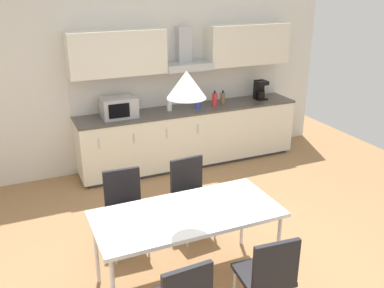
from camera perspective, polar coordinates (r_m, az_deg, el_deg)
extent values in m
cube|color=#9E754C|center=(4.49, 1.97, -15.73)|extent=(8.07, 8.06, 0.02)
cube|color=silver|center=(6.29, -8.82, 9.32)|extent=(6.46, 0.10, 2.83)
cube|color=#333333|center=(6.67, -0.31, -2.27)|extent=(3.22, 0.54, 0.05)
cube|color=silver|center=(6.51, -0.32, 1.17)|extent=(3.36, 0.59, 0.80)
cube|color=#4C4742|center=(6.38, -0.32, 4.68)|extent=(3.38, 0.61, 0.03)
cube|color=silver|center=(5.77, -12.31, 0.07)|extent=(0.01, 0.01, 0.14)
cube|color=silver|center=(5.87, -7.74, 0.76)|extent=(0.01, 0.01, 0.14)
cube|color=silver|center=(6.01, -3.36, 1.41)|extent=(0.01, 0.01, 0.14)
cube|color=silver|center=(6.18, 0.81, 2.02)|extent=(0.01, 0.01, 0.14)
cube|color=silver|center=(6.56, -1.32, 7.64)|extent=(3.36, 0.02, 0.52)
cube|color=silver|center=(5.98, -9.98, 11.88)|extent=(1.33, 0.34, 0.60)
cube|color=silver|center=(6.76, 7.36, 13.07)|extent=(1.33, 0.34, 0.60)
cube|color=#B7BABF|center=(6.33, -0.72, 10.37)|extent=(0.70, 0.40, 0.10)
cube|color=#B7BABF|center=(6.38, -1.13, 12.98)|extent=(0.20, 0.16, 0.55)
cube|color=#ADADB2|center=(6.01, -9.73, 4.86)|extent=(0.48, 0.34, 0.28)
cube|color=black|center=(5.84, -9.68, 4.37)|extent=(0.29, 0.01, 0.20)
cube|color=black|center=(6.94, 9.10, 5.99)|extent=(0.18, 0.18, 0.02)
cylinder|color=black|center=(6.91, 9.18, 6.53)|extent=(0.12, 0.12, 0.12)
cube|color=black|center=(6.95, 8.90, 7.23)|extent=(0.16, 0.08, 0.30)
cube|color=black|center=(6.87, 9.27, 8.06)|extent=(0.18, 0.16, 0.06)
cylinder|color=blue|center=(6.35, 0.79, 5.78)|extent=(0.08, 0.08, 0.22)
cylinder|color=black|center=(6.31, 0.80, 6.97)|extent=(0.03, 0.03, 0.05)
cylinder|color=red|center=(6.48, 3.02, 5.91)|extent=(0.08, 0.08, 0.19)
cylinder|color=black|center=(6.45, 3.04, 6.91)|extent=(0.03, 0.03, 0.04)
cylinder|color=white|center=(6.25, -3.04, 5.23)|extent=(0.08, 0.08, 0.17)
cylinder|color=black|center=(6.22, -3.06, 6.14)|extent=(0.03, 0.03, 0.04)
cylinder|color=brown|center=(6.61, 4.11, 6.11)|extent=(0.07, 0.07, 0.17)
cylinder|color=black|center=(6.58, 4.13, 6.97)|extent=(0.03, 0.03, 0.04)
cube|color=white|center=(3.86, -0.65, -9.31)|extent=(1.67, 0.78, 0.04)
cylinder|color=silver|center=(4.14, 11.39, -13.52)|extent=(0.04, 0.04, 0.71)
cylinder|color=silver|center=(4.15, -12.66, -13.63)|extent=(0.04, 0.04, 0.71)
cylinder|color=silver|center=(4.60, 6.73, -9.39)|extent=(0.04, 0.04, 0.71)
cube|color=black|center=(4.67, 0.29, -7.40)|extent=(0.43, 0.43, 0.04)
cube|color=black|center=(4.71, -0.74, -4.12)|extent=(0.38, 0.07, 0.40)
cylinder|color=silver|center=(4.74, 3.11, -10.30)|extent=(0.02, 0.02, 0.43)
cylinder|color=silver|center=(4.60, -0.61, -11.34)|extent=(0.02, 0.02, 0.43)
cylinder|color=silver|center=(4.99, 1.10, -8.50)|extent=(0.02, 0.02, 0.43)
cylinder|color=silver|center=(4.86, -2.47, -9.42)|extent=(0.02, 0.02, 0.43)
cube|color=black|center=(3.66, 9.46, -16.80)|extent=(0.43, 0.43, 0.04)
cube|color=black|center=(3.41, 11.14, -15.59)|extent=(0.38, 0.07, 0.40)
cylinder|color=silver|center=(3.99, 10.33, -17.49)|extent=(0.02, 0.02, 0.43)
cube|color=black|center=(4.46, -8.66, -9.17)|extent=(0.42, 0.42, 0.04)
cube|color=black|center=(4.51, -9.32, -5.66)|extent=(0.38, 0.06, 0.40)
cylinder|color=silver|center=(4.47, -5.83, -12.46)|extent=(0.02, 0.02, 0.43)
cylinder|color=silver|center=(4.42, -10.20, -13.21)|extent=(0.02, 0.02, 0.43)
cylinder|color=silver|center=(4.75, -6.94, -10.30)|extent=(0.02, 0.02, 0.43)
cylinder|color=silver|center=(4.70, -11.02, -10.97)|extent=(0.02, 0.02, 0.43)
cone|color=silver|center=(3.41, -0.74, 7.94)|extent=(0.32, 0.32, 0.22)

